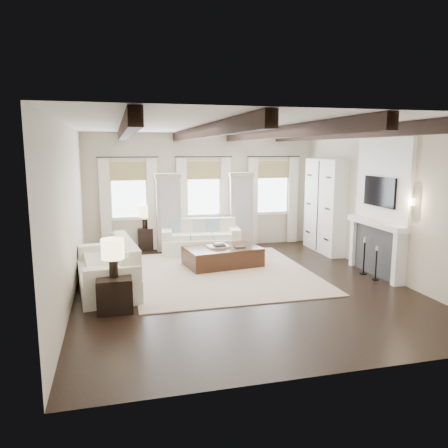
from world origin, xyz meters
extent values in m
plane|color=black|center=(0.00, 0.00, 0.00)|extent=(7.50, 7.50, 0.00)
cube|color=beige|center=(0.00, 3.75, 1.60)|extent=(6.50, 0.04, 3.20)
cube|color=beige|center=(0.00, -3.75, 1.60)|extent=(6.50, 0.04, 3.20)
cube|color=beige|center=(-3.25, 0.00, 1.60)|extent=(0.04, 7.50, 3.20)
cube|color=beige|center=(3.25, 0.00, 1.60)|extent=(0.04, 7.50, 3.20)
cube|color=white|center=(0.00, 0.00, 3.20)|extent=(6.50, 7.50, 0.04)
cube|color=black|center=(-2.20, 0.00, 3.08)|extent=(0.16, 7.40, 0.22)
cube|color=black|center=(-0.75, 0.00, 3.08)|extent=(0.16, 7.40, 0.22)
cube|color=black|center=(0.75, 0.00, 3.08)|extent=(0.16, 7.40, 0.22)
cube|color=black|center=(2.20, 0.00, 3.08)|extent=(0.16, 7.40, 0.22)
cube|color=white|center=(-2.05, 3.72, 1.65)|extent=(0.90, 0.03, 1.45)
cube|color=tan|center=(-2.05, 3.66, 2.18)|extent=(0.94, 0.04, 0.50)
cube|color=white|center=(-2.67, 3.62, 1.27)|extent=(0.28, 0.08, 2.50)
cube|color=white|center=(-1.43, 3.62, 1.27)|extent=(0.28, 0.08, 2.50)
cylinder|color=black|center=(-2.05, 3.61, 2.55)|extent=(1.60, 0.02, 0.02)
cube|color=white|center=(0.00, 3.72, 1.65)|extent=(0.90, 0.03, 1.45)
cube|color=tan|center=(0.00, 3.66, 2.18)|extent=(0.94, 0.04, 0.50)
cube|color=white|center=(-0.62, 3.62, 1.27)|extent=(0.28, 0.08, 2.50)
cube|color=white|center=(0.62, 3.62, 1.27)|extent=(0.28, 0.08, 2.50)
cylinder|color=black|center=(0.00, 3.61, 2.55)|extent=(1.60, 0.02, 0.02)
cube|color=white|center=(2.05, 3.72, 1.65)|extent=(0.90, 0.03, 1.45)
cube|color=tan|center=(2.05, 3.66, 2.18)|extent=(0.94, 0.04, 0.50)
cube|color=white|center=(1.43, 3.62, 1.27)|extent=(0.28, 0.08, 2.50)
cube|color=white|center=(2.67, 3.62, 1.27)|extent=(0.28, 0.08, 2.50)
cylinder|color=black|center=(2.05, 3.61, 2.55)|extent=(1.60, 0.02, 0.02)
cube|color=#B5AEA2|center=(-1.02, 3.53, 1.00)|extent=(0.64, 0.38, 2.00)
cube|color=#B2B7BA|center=(-1.02, 3.33, 1.15)|extent=(0.48, 0.02, 1.40)
cube|color=#B5AEA2|center=(-1.02, 3.53, 2.06)|extent=(0.70, 0.42, 0.12)
cube|color=#B5AEA2|center=(1.02, 3.53, 1.00)|extent=(0.64, 0.38, 2.00)
cube|color=#B2B7BA|center=(1.02, 3.33, 1.15)|extent=(0.48, 0.02, 1.40)
cube|color=#B5AEA2|center=(1.02, 3.53, 2.06)|extent=(0.70, 0.42, 0.12)
cube|color=#2D2D30|center=(3.16, 0.00, 0.55)|extent=(0.18, 1.50, 1.10)
cube|color=black|center=(3.13, 0.00, 0.40)|extent=(0.10, 0.90, 0.70)
cube|color=white|center=(3.12, -0.82, 0.55)|extent=(0.26, 0.14, 1.10)
cube|color=white|center=(3.12, 0.82, 0.55)|extent=(0.26, 0.14, 1.10)
cube|color=white|center=(3.09, 0.00, 1.16)|extent=(0.32, 1.90, 0.12)
cube|color=white|center=(3.20, 0.00, 2.10)|extent=(0.10, 1.90, 1.80)
cube|color=black|center=(3.13, 0.00, 1.85)|extent=(0.07, 1.10, 0.64)
cylinder|color=#FFD899|center=(3.15, -1.05, 1.75)|extent=(0.10, 0.10, 0.14)
cube|color=silver|center=(3.05, 2.35, 1.25)|extent=(0.40, 1.70, 2.50)
cube|color=black|center=(2.84, 2.35, 1.25)|extent=(0.01, 0.02, 2.40)
cube|color=#BEAB97|center=(-0.15, 0.92, 0.01)|extent=(3.93, 4.25, 0.02)
cube|color=white|center=(-0.21, 3.05, 0.20)|extent=(2.18, 1.19, 0.40)
cube|color=white|center=(-0.17, 3.41, 0.64)|extent=(1.99, 0.47, 0.49)
cube|color=white|center=(-1.12, 3.17, 0.52)|extent=(0.37, 0.91, 0.26)
cube|color=white|center=(0.69, 2.93, 0.52)|extent=(0.37, 0.91, 0.26)
cube|color=white|center=(-0.79, 3.07, 0.46)|extent=(0.62, 0.66, 0.14)
cube|color=white|center=(-0.22, 3.00, 0.46)|extent=(0.62, 0.66, 0.14)
cube|color=white|center=(0.35, 2.93, 0.46)|extent=(0.62, 0.66, 0.14)
cube|color=#769BB3|center=(-0.93, 3.34, 0.67)|extent=(0.44, 0.27, 0.43)
cube|color=silver|center=(-0.56, 3.29, 0.67)|extent=(0.44, 0.27, 0.43)
cube|color=beige|center=(-0.19, 3.24, 0.67)|extent=(0.44, 0.27, 0.43)
cube|color=#769BB3|center=(0.18, 3.19, 0.67)|extent=(0.44, 0.27, 0.43)
cube|color=silver|center=(0.55, 3.15, 0.67)|extent=(0.44, 0.27, 0.43)
cube|color=white|center=(-2.64, 0.37, 0.22)|extent=(1.28, 2.38, 0.44)
cube|color=white|center=(-2.25, 0.42, 0.71)|extent=(0.48, 2.19, 0.54)
cube|color=white|center=(-2.75, 1.37, 0.58)|extent=(1.00, 0.39, 0.28)
cube|color=white|center=(-2.53, -0.62, 0.58)|extent=(1.00, 0.39, 0.28)
cube|color=white|center=(-2.77, 0.99, 0.51)|extent=(0.72, 0.68, 0.15)
cube|color=white|center=(-2.70, 0.37, 0.51)|extent=(0.72, 0.68, 0.15)
cube|color=white|center=(-2.63, -0.26, 0.51)|extent=(0.72, 0.68, 0.15)
cube|color=#769BB3|center=(-2.52, 1.21, 0.74)|extent=(0.29, 0.48, 0.47)
cube|color=silver|center=(-2.49, 0.88, 0.74)|extent=(0.29, 0.48, 0.47)
cube|color=beige|center=(-2.45, 0.56, 0.74)|extent=(0.29, 0.48, 0.47)
cube|color=#769BB3|center=(-2.41, 0.23, 0.74)|extent=(0.29, 0.48, 0.47)
cube|color=silver|center=(-2.38, -0.09, 0.74)|extent=(0.29, 0.48, 0.47)
cube|color=beige|center=(-2.34, -0.41, 0.74)|extent=(0.29, 0.48, 0.47)
cube|color=black|center=(0.01, 1.56, 0.23)|extent=(1.86, 1.32, 0.45)
cube|color=white|center=(-0.07, 1.60, 0.47)|extent=(0.55, 0.45, 0.04)
cube|color=#262628|center=(-0.07, 1.51, 0.51)|extent=(0.29, 0.24, 0.04)
cube|color=beige|center=(-0.06, 1.58, 0.55)|extent=(0.24, 0.20, 0.03)
cube|color=#262628|center=(0.40, 1.43, 0.47)|extent=(0.26, 0.21, 0.03)
cube|color=black|center=(-2.50, -0.84, 0.30)|extent=(0.59, 0.59, 0.59)
cylinder|color=black|center=(-2.50, -0.84, 0.76)|extent=(0.15, 0.15, 0.32)
cylinder|color=#F9D89E|center=(-2.50, -0.84, 1.09)|extent=(0.39, 0.39, 0.35)
cube|color=black|center=(-1.65, 3.77, 0.30)|extent=(0.41, 0.41, 0.61)
cylinder|color=black|center=(-1.65, 3.77, 0.76)|extent=(0.14, 0.14, 0.30)
cylinder|color=#F9D89E|center=(-1.65, 3.77, 1.08)|extent=(0.37, 0.37, 0.32)
cylinder|color=black|center=(2.90, -0.36, 0.01)|extent=(0.15, 0.15, 0.02)
cylinder|color=black|center=(2.90, -0.36, 0.33)|extent=(0.03, 0.03, 0.66)
cylinder|color=beige|center=(2.90, -0.36, 0.69)|extent=(0.06, 0.06, 0.09)
cylinder|color=black|center=(2.90, 0.10, 0.01)|extent=(0.17, 0.17, 0.02)
cylinder|color=black|center=(2.90, 0.10, 0.37)|extent=(0.03, 0.03, 0.73)
cylinder|color=beige|center=(2.90, 0.10, 0.77)|extent=(0.06, 0.06, 0.10)
camera|label=1|loc=(-2.45, -8.27, 2.75)|focal=35.00mm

